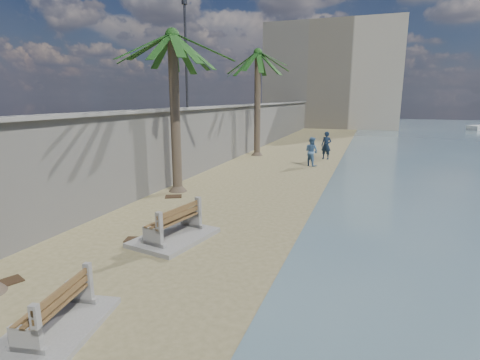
# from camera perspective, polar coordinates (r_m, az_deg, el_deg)

# --- Properties ---
(ground_plane) EXTENTS (140.00, 140.00, 0.00)m
(ground_plane) POSITION_cam_1_polar(r_m,az_deg,el_deg) (7.79, -14.67, -19.71)
(ground_plane) COLOR #918359
(seawall) EXTENTS (0.45, 70.00, 3.50)m
(seawall) POSITION_cam_1_polar(r_m,az_deg,el_deg) (27.06, -0.23, 7.46)
(seawall) COLOR gray
(seawall) RESTS_ON ground_plane
(wall_cap) EXTENTS (0.80, 70.00, 0.12)m
(wall_cap) POSITION_cam_1_polar(r_m,az_deg,el_deg) (26.96, -0.23, 11.27)
(wall_cap) COLOR gray
(wall_cap) RESTS_ON seawall
(end_building) EXTENTS (18.00, 12.00, 14.00)m
(end_building) POSITION_cam_1_polar(r_m,az_deg,el_deg) (57.75, 14.06, 14.95)
(end_building) COLOR #B7AA93
(end_building) RESTS_ON ground_plane
(bench_near) EXTENTS (1.78, 2.30, 0.87)m
(bench_near) POSITION_cam_1_polar(r_m,az_deg,el_deg) (7.80, -26.28, -17.40)
(bench_near) COLOR gray
(bench_near) RESTS_ON ground_plane
(bench_far) EXTENTS (2.07, 2.69, 1.02)m
(bench_far) POSITION_cam_1_polar(r_m,az_deg,el_deg) (11.20, -10.04, -6.79)
(bench_far) COLOR gray
(bench_far) RESTS_ON ground_plane
(palm_mid) EXTENTS (5.00, 5.00, 7.51)m
(palm_mid) POSITION_cam_1_polar(r_m,az_deg,el_deg) (16.66, -10.28, 20.62)
(palm_mid) COLOR brown
(palm_mid) RESTS_ON ground_plane
(palm_back) EXTENTS (5.00, 5.00, 8.02)m
(palm_back) POSITION_cam_1_polar(r_m,az_deg,el_deg) (27.10, 2.75, 18.60)
(palm_back) COLOR brown
(palm_back) RESTS_ON ground_plane
(streetlight) EXTENTS (0.28, 0.28, 5.12)m
(streetlight) POSITION_cam_1_polar(r_m,az_deg,el_deg) (19.73, -8.28, 19.74)
(streetlight) COLOR #2D2D33
(streetlight) RESTS_ON wall_cap
(person_a) EXTENTS (0.88, 0.70, 2.15)m
(person_a) POSITION_cam_1_polar(r_m,az_deg,el_deg) (26.10, 13.02, 5.46)
(person_a) COLOR #142338
(person_a) RESTS_ON ground_plane
(person_b) EXTENTS (1.19, 1.12, 1.96)m
(person_b) POSITION_cam_1_polar(r_m,az_deg,el_deg) (23.26, 10.84, 4.51)
(person_b) COLOR #4B6F9B
(person_b) RESTS_ON ground_plane
(debris_b) EXTENTS (0.62, 0.68, 0.03)m
(debris_b) POSITION_cam_1_polar(r_m,az_deg,el_deg) (10.25, -31.84, -13.01)
(debris_b) COLOR #382616
(debris_b) RESTS_ON ground_plane
(debris_c) EXTENTS (0.86, 0.80, 0.03)m
(debris_c) POSITION_cam_1_polar(r_m,az_deg,el_deg) (16.08, -10.10, -2.47)
(debris_c) COLOR #382616
(debris_c) RESTS_ON ground_plane
(debris_d) EXTENTS (0.64, 0.57, 0.03)m
(debris_d) POSITION_cam_1_polar(r_m,az_deg,el_deg) (11.56, -15.77, -8.72)
(debris_d) COLOR #382616
(debris_d) RESTS_ON ground_plane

